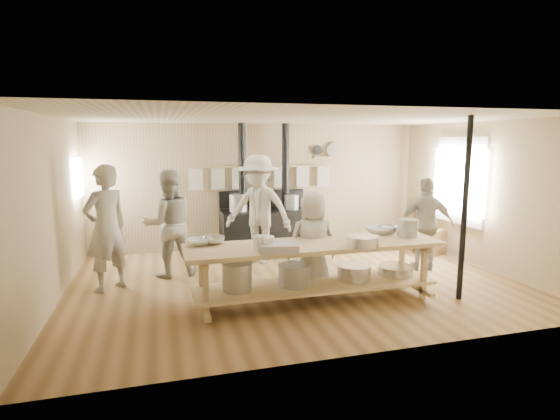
{
  "coord_description": "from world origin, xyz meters",
  "views": [
    {
      "loc": [
        -2.04,
        -6.47,
        2.27
      ],
      "look_at": [
        -0.2,
        0.2,
        1.15
      ],
      "focal_mm": 28.0,
      "sensor_mm": 36.0,
      "label": 1
    }
  ],
  "objects_px": {
    "prep_table": "(314,266)",
    "cook_center": "(313,243)",
    "cook_right": "(426,224)",
    "cook_by_window": "(259,209)",
    "cook_left": "(169,224)",
    "roasting_pan": "(279,248)",
    "chair": "(429,239)",
    "cook_far_left": "(106,228)",
    "stove": "(265,226)"
  },
  "relations": [
    {
      "from": "chair",
      "to": "cook_far_left",
      "type": "bearing_deg",
      "value": 163.7
    },
    {
      "from": "stove",
      "to": "cook_center",
      "type": "distance_m",
      "value": 2.64
    },
    {
      "from": "stove",
      "to": "cook_by_window",
      "type": "xyz_separation_m",
      "value": [
        -0.31,
        -0.81,
        0.48
      ]
    },
    {
      "from": "cook_by_window",
      "to": "chair",
      "type": "bearing_deg",
      "value": 31.09
    },
    {
      "from": "cook_far_left",
      "to": "cook_right",
      "type": "xyz_separation_m",
      "value": [
        5.26,
        -0.34,
        -0.14
      ]
    },
    {
      "from": "cook_center",
      "to": "cook_right",
      "type": "xyz_separation_m",
      "value": [
        2.3,
        0.57,
        0.05
      ]
    },
    {
      "from": "cook_left",
      "to": "cook_by_window",
      "type": "bearing_deg",
      "value": -174.34
    },
    {
      "from": "stove",
      "to": "roasting_pan",
      "type": "distance_m",
      "value": 3.42
    },
    {
      "from": "prep_table",
      "to": "cook_right",
      "type": "relative_size",
      "value": 2.21
    },
    {
      "from": "cook_far_left",
      "to": "cook_left",
      "type": "height_order",
      "value": "cook_far_left"
    },
    {
      "from": "cook_left",
      "to": "cook_far_left",
      "type": "bearing_deg",
      "value": 17.48
    },
    {
      "from": "cook_by_window",
      "to": "chair",
      "type": "height_order",
      "value": "cook_by_window"
    },
    {
      "from": "stove",
      "to": "prep_table",
      "type": "distance_m",
      "value": 3.02
    },
    {
      "from": "cook_center",
      "to": "roasting_pan",
      "type": "distance_m",
      "value": 1.02
    },
    {
      "from": "cook_by_window",
      "to": "roasting_pan",
      "type": "relative_size",
      "value": 4.04
    },
    {
      "from": "cook_far_left",
      "to": "cook_left",
      "type": "relative_size",
      "value": 1.08
    },
    {
      "from": "prep_table",
      "to": "roasting_pan",
      "type": "distance_m",
      "value": 0.78
    },
    {
      "from": "cook_by_window",
      "to": "cook_center",
      "type": "bearing_deg",
      "value": -41.26
    },
    {
      "from": "cook_right",
      "to": "cook_far_left",
      "type": "bearing_deg",
      "value": 10.48
    },
    {
      "from": "cook_right",
      "to": "chair",
      "type": "xyz_separation_m",
      "value": [
        0.74,
        0.96,
        -0.52
      ]
    },
    {
      "from": "cook_left",
      "to": "cook_by_window",
      "type": "xyz_separation_m",
      "value": [
        1.62,
        0.44,
        0.11
      ]
    },
    {
      "from": "roasting_pan",
      "to": "cook_far_left",
      "type": "bearing_deg",
      "value": 144.0
    },
    {
      "from": "cook_right",
      "to": "chair",
      "type": "distance_m",
      "value": 1.32
    },
    {
      "from": "stove",
      "to": "cook_center",
      "type": "xyz_separation_m",
      "value": [
        0.11,
        -2.62,
        0.24
      ]
    },
    {
      "from": "prep_table",
      "to": "cook_left",
      "type": "height_order",
      "value": "cook_left"
    },
    {
      "from": "cook_left",
      "to": "cook_center",
      "type": "distance_m",
      "value": 2.46
    },
    {
      "from": "stove",
      "to": "cook_right",
      "type": "distance_m",
      "value": 3.18
    },
    {
      "from": "chair",
      "to": "roasting_pan",
      "type": "distance_m",
      "value": 4.42
    },
    {
      "from": "stove",
      "to": "cook_center",
      "type": "relative_size",
      "value": 1.71
    },
    {
      "from": "cook_by_window",
      "to": "cook_right",
      "type": "bearing_deg",
      "value": 11.21
    },
    {
      "from": "prep_table",
      "to": "cook_left",
      "type": "bearing_deg",
      "value": 137.46
    },
    {
      "from": "prep_table",
      "to": "cook_center",
      "type": "bearing_deg",
      "value": 74.03
    },
    {
      "from": "cook_by_window",
      "to": "roasting_pan",
      "type": "height_order",
      "value": "cook_by_window"
    },
    {
      "from": "stove",
      "to": "roasting_pan",
      "type": "relative_size",
      "value": 5.25
    },
    {
      "from": "cook_right",
      "to": "cook_by_window",
      "type": "xyz_separation_m",
      "value": [
        -2.71,
        1.24,
        0.19
      ]
    },
    {
      "from": "cook_by_window",
      "to": "stove",
      "type": "bearing_deg",
      "value": 105.16
    },
    {
      "from": "cook_left",
      "to": "cook_center",
      "type": "xyz_separation_m",
      "value": [
        2.04,
        -1.38,
        -0.13
      ]
    },
    {
      "from": "cook_right",
      "to": "cook_by_window",
      "type": "height_order",
      "value": "cook_by_window"
    },
    {
      "from": "cook_by_window",
      "to": "roasting_pan",
      "type": "bearing_deg",
      "value": -60.81
    },
    {
      "from": "cook_left",
      "to": "roasting_pan",
      "type": "relative_size",
      "value": 3.59
    },
    {
      "from": "cook_left",
      "to": "cook_right",
      "type": "relative_size",
      "value": 1.09
    },
    {
      "from": "prep_table",
      "to": "cook_far_left",
      "type": "height_order",
      "value": "cook_far_left"
    },
    {
      "from": "roasting_pan",
      "to": "prep_table",
      "type": "bearing_deg",
      "value": 28.86
    },
    {
      "from": "cook_far_left",
      "to": "cook_center",
      "type": "xyz_separation_m",
      "value": [
        2.96,
        -0.91,
        -0.2
      ]
    },
    {
      "from": "stove",
      "to": "chair",
      "type": "height_order",
      "value": "stove"
    },
    {
      "from": "cook_far_left",
      "to": "cook_right",
      "type": "distance_m",
      "value": 5.27
    },
    {
      "from": "chair",
      "to": "cook_left",
      "type": "bearing_deg",
      "value": 159.53
    },
    {
      "from": "cook_left",
      "to": "cook_center",
      "type": "bearing_deg",
      "value": 136.59
    },
    {
      "from": "cook_far_left",
      "to": "cook_by_window",
      "type": "relative_size",
      "value": 0.96
    },
    {
      "from": "stove",
      "to": "cook_by_window",
      "type": "relative_size",
      "value": 1.3
    }
  ]
}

